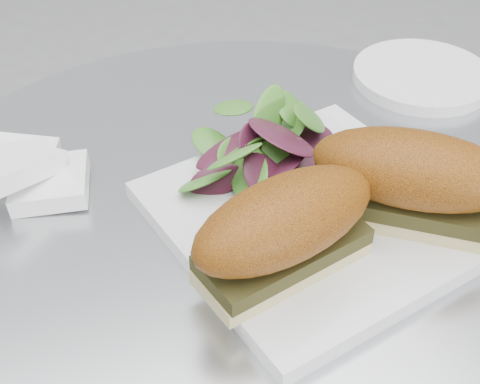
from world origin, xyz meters
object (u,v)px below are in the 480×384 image
Objects in this scene: sandwich_left at (285,228)px; sandwich_right at (412,178)px; plate at (314,216)px; saucer at (422,76)px.

sandwich_left is 0.12m from sandwich_right.
sandwich_right is (0.07, -0.03, 0.05)m from plate.
sandwich_left is (-0.05, -0.05, 0.05)m from plate.
saucer is (0.15, 0.21, -0.05)m from sandwich_right.
sandwich_right is 1.12× the size of saucer.
sandwich_right reaches higher than saucer.
plate is at bearing -140.64° from saucer.
sandwich_left and sandwich_right have the same top height.
sandwich_right is (0.12, 0.02, 0.00)m from sandwich_left.
plate reaches higher than saucer.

